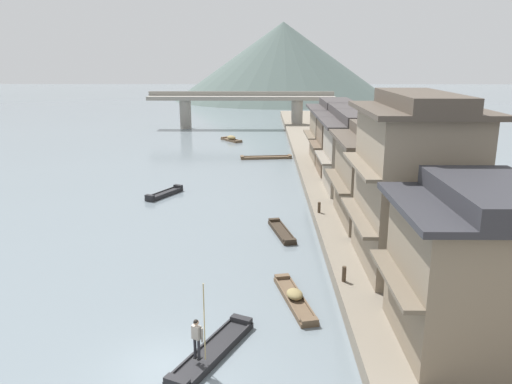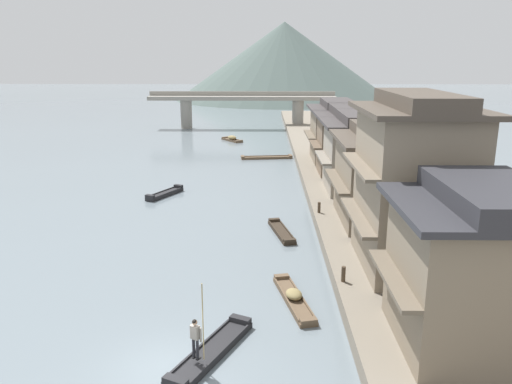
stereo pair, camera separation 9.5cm
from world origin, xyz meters
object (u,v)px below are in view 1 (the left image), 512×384
at_px(boat_moored_third, 266,158).
at_px(house_waterfront_second, 414,184).
at_px(boat_moored_nearest, 165,194).
at_px(boat_midriver_drifting, 282,232).
at_px(house_waterfront_end, 336,131).
at_px(boat_moored_second, 295,298).
at_px(mooring_post_dock_mid, 319,207).
at_px(boatman_person, 197,334).
at_px(boat_moored_far, 231,139).
at_px(house_waterfront_far, 347,140).
at_px(house_waterfront_narrow, 358,153).
at_px(boat_foreground_poled, 213,351).
at_px(stone_bridge, 241,104).
at_px(house_waterfront_tall, 379,175).
at_px(house_waterfront_nearest, 486,268).
at_px(mooring_post_dock_near, 344,274).

bearing_deg(boat_moored_third, house_waterfront_second, -77.61).
bearing_deg(boat_moored_nearest, boat_midriver_drifting, -44.50).
bearing_deg(house_waterfront_end, boat_moored_second, -101.26).
distance_m(house_waterfront_end, mooring_post_dock_mid, 19.19).
distance_m(boatman_person, boat_moored_far, 52.51).
bearing_deg(house_waterfront_far, boat_moored_second, -104.33).
distance_m(boat_moored_third, boat_midriver_drifting, 25.23).
height_order(boat_moored_far, boat_midriver_drifting, boat_moored_far).
relative_size(boat_moored_second, house_waterfront_narrow, 0.75).
distance_m(boat_moored_second, house_waterfront_narrow, 19.36).
xyz_separation_m(boat_foreground_poled, house_waterfront_end, (9.47, 34.76, 3.63)).
distance_m(house_waterfront_far, mooring_post_dock_mid, 13.36).
xyz_separation_m(boat_midriver_drifting, stone_bridge, (-4.66, 50.17, 3.76)).
xyz_separation_m(boat_midriver_drifting, house_waterfront_tall, (6.26, 0.65, 3.65)).
height_order(mooring_post_dock_mid, stone_bridge, stone_bridge).
bearing_deg(boat_moored_second, boat_moored_far, 96.99).
distance_m(boat_midriver_drifting, stone_bridge, 50.53).
height_order(house_waterfront_tall, mooring_post_dock_mid, house_waterfront_tall).
distance_m(boat_moored_far, house_waterfront_nearest, 53.31).
xyz_separation_m(boat_foreground_poled, stone_bridge, (-1.49, 64.13, 3.75)).
relative_size(boat_moored_far, house_waterfront_far, 0.61).
xyz_separation_m(boat_moored_nearest, house_waterfront_second, (15.54, -16.05, 4.90)).
height_order(boat_foreground_poled, stone_bridge, stone_bridge).
distance_m(boatman_person, house_waterfront_narrow, 25.57).
relative_size(boat_moored_third, house_waterfront_second, 0.67).
distance_m(boat_moored_third, stone_bridge, 25.53).
distance_m(boat_midriver_drifting, house_waterfront_end, 22.04).
bearing_deg(boat_moored_third, house_waterfront_nearest, -79.02).
height_order(boat_moored_nearest, mooring_post_dock_mid, mooring_post_dock_mid).
xyz_separation_m(boat_moored_second, house_waterfront_end, (6.04, 30.32, 3.59)).
bearing_deg(mooring_post_dock_near, boat_foreground_poled, -138.98).
height_order(house_waterfront_nearest, house_waterfront_end, same).
bearing_deg(boat_moored_nearest, house_waterfront_end, 36.62).
relative_size(boat_moored_third, mooring_post_dock_mid, 7.91).
distance_m(house_waterfront_narrow, house_waterfront_end, 12.28).
height_order(boat_foreground_poled, mooring_post_dock_near, mooring_post_dock_near).
height_order(boat_moored_third, boat_moored_far, boat_moored_far).
bearing_deg(house_waterfront_second, boat_moored_far, 104.76).
relative_size(boat_moored_nearest, house_waterfront_second, 0.46).
xyz_separation_m(boat_foreground_poled, house_waterfront_second, (9.37, 7.09, 4.93)).
bearing_deg(house_waterfront_narrow, boat_midriver_drifting, -126.44).
distance_m(boat_moored_second, boat_moored_far, 47.40).
distance_m(boat_moored_far, house_waterfront_tall, 38.87).
xyz_separation_m(house_waterfront_nearest, house_waterfront_second, (-0.60, 7.35, 1.29)).
height_order(boat_moored_third, house_waterfront_second, house_waterfront_second).
distance_m(boat_foreground_poled, boatman_person, 1.68).
bearing_deg(boat_midriver_drifting, house_waterfront_tall, 5.97).
relative_size(mooring_post_dock_near, stone_bridge, 0.03).
relative_size(boatman_person, house_waterfront_end, 0.43).
bearing_deg(house_waterfront_tall, house_waterfront_far, 89.24).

